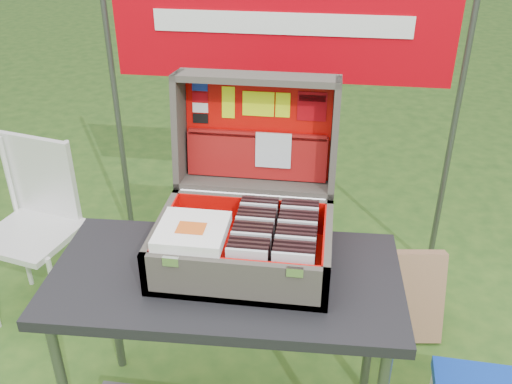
# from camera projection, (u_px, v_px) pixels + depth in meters

# --- Properties ---
(table) EXTENTS (1.20, 0.63, 0.73)m
(table) POSITION_uv_depth(u_px,v_px,m) (228.00, 354.00, 2.09)
(table) COLOR black
(table) RESTS_ON ground
(table_top) EXTENTS (1.20, 0.63, 0.04)m
(table_top) POSITION_uv_depth(u_px,v_px,m) (225.00, 278.00, 1.92)
(table_top) COLOR black
(table_top) RESTS_ON ground
(table_leg_bl) EXTENTS (0.04, 0.04, 0.69)m
(table_leg_bl) POSITION_uv_depth(u_px,v_px,m) (113.00, 303.00, 2.36)
(table_leg_bl) COLOR #59595B
(table_leg_bl) RESTS_ON ground
(table_leg_br) EXTENTS (0.04, 0.04, 0.69)m
(table_leg_br) POSITION_uv_depth(u_px,v_px,m) (371.00, 328.00, 2.23)
(table_leg_br) COLOR #59595B
(table_leg_br) RESTS_ON ground
(suitcase) EXTENTS (0.58, 0.58, 0.56)m
(suitcase) POSITION_uv_depth(u_px,v_px,m) (245.00, 184.00, 1.86)
(suitcase) COLOR #4D483F
(suitcase) RESTS_ON table
(suitcase_base_bottom) EXTENTS (0.58, 0.42, 0.02)m
(suitcase_base_bottom) POSITION_uv_depth(u_px,v_px,m) (243.00, 262.00, 1.94)
(suitcase_base_bottom) COLOR #4D483F
(suitcase_base_bottom) RESTS_ON table_top
(suitcase_base_wall_front) EXTENTS (0.58, 0.02, 0.16)m
(suitcase_base_wall_front) POSITION_uv_depth(u_px,v_px,m) (233.00, 282.00, 1.74)
(suitcase_base_wall_front) COLOR #4D483F
(suitcase_base_wall_front) RESTS_ON table_top
(suitcase_base_wall_back) EXTENTS (0.58, 0.02, 0.16)m
(suitcase_base_wall_back) POSITION_uv_depth(u_px,v_px,m) (252.00, 215.00, 2.08)
(suitcase_base_wall_back) COLOR #4D483F
(suitcase_base_wall_back) RESTS_ON table_top
(suitcase_base_wall_left) EXTENTS (0.02, 0.42, 0.16)m
(suitcase_base_wall_left) POSITION_uv_depth(u_px,v_px,m) (162.00, 239.00, 1.94)
(suitcase_base_wall_left) COLOR #4D483F
(suitcase_base_wall_left) RESTS_ON table_top
(suitcase_base_wall_right) EXTENTS (0.02, 0.42, 0.16)m
(suitcase_base_wall_right) POSITION_uv_depth(u_px,v_px,m) (327.00, 253.00, 1.88)
(suitcase_base_wall_right) COLOR #4D483F
(suitcase_base_wall_right) RESTS_ON table_top
(suitcase_liner_floor) EXTENTS (0.54, 0.37, 0.01)m
(suitcase_liner_floor) POSITION_uv_depth(u_px,v_px,m) (243.00, 259.00, 1.94)
(suitcase_liner_floor) COLOR #EA0002
(suitcase_liner_floor) RESTS_ON suitcase_base_bottom
(suitcase_latch_left) EXTENTS (0.05, 0.01, 0.03)m
(suitcase_latch_left) POSITION_uv_depth(u_px,v_px,m) (171.00, 261.00, 1.72)
(suitcase_latch_left) COLOR silver
(suitcase_latch_left) RESTS_ON suitcase_base_wall_front
(suitcase_latch_right) EXTENTS (0.05, 0.01, 0.03)m
(suitcase_latch_right) POSITION_uv_depth(u_px,v_px,m) (295.00, 272.00, 1.67)
(suitcase_latch_right) COLOR silver
(suitcase_latch_right) RESTS_ON suitcase_base_wall_front
(suitcase_hinge) EXTENTS (0.53, 0.02, 0.02)m
(suitcase_hinge) POSITION_uv_depth(u_px,v_px,m) (252.00, 195.00, 2.05)
(suitcase_hinge) COLOR silver
(suitcase_hinge) RESTS_ON suitcase_base_wall_back
(suitcase_lid_back) EXTENTS (0.58, 0.08, 0.42)m
(suitcase_lid_back) POSITION_uv_depth(u_px,v_px,m) (259.00, 128.00, 2.11)
(suitcase_lid_back) COLOR #4D483F
(suitcase_lid_back) RESTS_ON suitcase_base_wall_back
(suitcase_lid_rim_far) EXTENTS (0.58, 0.16, 0.04)m
(suitcase_lid_rim_far) POSITION_uv_depth(u_px,v_px,m) (257.00, 78.00, 1.97)
(suitcase_lid_rim_far) COLOR #4D483F
(suitcase_lid_rim_far) RESTS_ON suitcase_lid_back
(suitcase_lid_rim_near) EXTENTS (0.58, 0.16, 0.04)m
(suitcase_lid_rim_near) POSITION_uv_depth(u_px,v_px,m) (255.00, 184.00, 2.12)
(suitcase_lid_rim_near) COLOR #4D483F
(suitcase_lid_rim_near) RESTS_ON suitcase_lid_back
(suitcase_lid_rim_left) EXTENTS (0.02, 0.21, 0.43)m
(suitcase_lid_rim_left) POSITION_uv_depth(u_px,v_px,m) (180.00, 129.00, 2.08)
(suitcase_lid_rim_left) COLOR #4D483F
(suitcase_lid_rim_left) RESTS_ON suitcase_lid_back
(suitcase_lid_rim_right) EXTENTS (0.02, 0.21, 0.43)m
(suitcase_lid_rim_right) POSITION_uv_depth(u_px,v_px,m) (335.00, 138.00, 2.01)
(suitcase_lid_rim_right) COLOR #4D483F
(suitcase_lid_rim_right) RESTS_ON suitcase_lid_back
(suitcase_lid_liner) EXTENTS (0.53, 0.05, 0.37)m
(suitcase_lid_liner) POSITION_uv_depth(u_px,v_px,m) (258.00, 129.00, 2.09)
(suitcase_lid_liner) COLOR #EA0002
(suitcase_lid_liner) RESTS_ON suitcase_lid_back
(suitcase_liner_wall_front) EXTENTS (0.54, 0.01, 0.13)m
(suitcase_liner_wall_front) POSITION_uv_depth(u_px,v_px,m) (234.00, 277.00, 1.75)
(suitcase_liner_wall_front) COLOR #EA0002
(suitcase_liner_wall_front) RESTS_ON suitcase_base_bottom
(suitcase_liner_wall_back) EXTENTS (0.54, 0.01, 0.13)m
(suitcase_liner_wall_back) POSITION_uv_depth(u_px,v_px,m) (251.00, 215.00, 2.06)
(suitcase_liner_wall_back) COLOR #EA0002
(suitcase_liner_wall_back) RESTS_ON suitcase_base_bottom
(suitcase_liner_wall_left) EXTENTS (0.01, 0.37, 0.13)m
(suitcase_liner_wall_left) POSITION_uv_depth(u_px,v_px,m) (166.00, 237.00, 1.94)
(suitcase_liner_wall_left) COLOR #EA0002
(suitcase_liner_wall_left) RESTS_ON suitcase_base_bottom
(suitcase_liner_wall_right) EXTENTS (0.01, 0.37, 0.13)m
(suitcase_liner_wall_right) POSITION_uv_depth(u_px,v_px,m) (323.00, 249.00, 1.87)
(suitcase_liner_wall_right) COLOR #EA0002
(suitcase_liner_wall_right) RESTS_ON suitcase_base_bottom
(suitcase_lid_pocket) EXTENTS (0.52, 0.05, 0.17)m
(suitcase_lid_pocket) POSITION_uv_depth(u_px,v_px,m) (257.00, 156.00, 2.11)
(suitcase_lid_pocket) COLOR maroon
(suitcase_lid_pocket) RESTS_ON suitcase_lid_liner
(suitcase_pocket_edge) EXTENTS (0.51, 0.02, 0.02)m
(suitcase_pocket_edge) POSITION_uv_depth(u_px,v_px,m) (257.00, 135.00, 2.08)
(suitcase_pocket_edge) COLOR maroon
(suitcase_pocket_edge) RESTS_ON suitcase_lid_pocket
(suitcase_pocket_cd) EXTENTS (0.13, 0.03, 0.13)m
(suitcase_pocket_cd) POSITION_uv_depth(u_px,v_px,m) (273.00, 150.00, 2.08)
(suitcase_pocket_cd) COLOR silver
(suitcase_pocket_cd) RESTS_ON suitcase_lid_pocket
(lid_sticker_cc_a) EXTENTS (0.06, 0.01, 0.04)m
(lid_sticker_cc_a) POSITION_uv_depth(u_px,v_px,m) (200.00, 86.00, 2.06)
(lid_sticker_cc_a) COLOR #1933B2
(lid_sticker_cc_a) RESTS_ON suitcase_lid_liner
(lid_sticker_cc_b) EXTENTS (0.06, 0.01, 0.04)m
(lid_sticker_cc_b) POSITION_uv_depth(u_px,v_px,m) (200.00, 97.00, 2.07)
(lid_sticker_cc_b) COLOR #AA040C
(lid_sticker_cc_b) RESTS_ON suitcase_lid_liner
(lid_sticker_cc_c) EXTENTS (0.06, 0.01, 0.04)m
(lid_sticker_cc_c) POSITION_uv_depth(u_px,v_px,m) (200.00, 108.00, 2.09)
(lid_sticker_cc_c) COLOR white
(lid_sticker_cc_c) RESTS_ON suitcase_lid_liner
(lid_sticker_cc_d) EXTENTS (0.06, 0.01, 0.04)m
(lid_sticker_cc_d) POSITION_uv_depth(u_px,v_px,m) (201.00, 118.00, 2.10)
(lid_sticker_cc_d) COLOR black
(lid_sticker_cc_d) RESTS_ON suitcase_lid_liner
(lid_card_neon_tall) EXTENTS (0.05, 0.02, 0.11)m
(lid_card_neon_tall) POSITION_uv_depth(u_px,v_px,m) (228.00, 102.00, 2.06)
(lid_card_neon_tall) COLOR #DCFD0F
(lid_card_neon_tall) RESTS_ON suitcase_lid_liner
(lid_card_neon_main) EXTENTS (0.11, 0.01, 0.09)m
(lid_card_neon_main) POSITION_uv_depth(u_px,v_px,m) (258.00, 104.00, 2.05)
(lid_card_neon_main) COLOR #DCFD0F
(lid_card_neon_main) RESTS_ON suitcase_lid_liner
(lid_card_neon_small) EXTENTS (0.05, 0.01, 0.09)m
(lid_card_neon_small) POSITION_uv_depth(u_px,v_px,m) (283.00, 105.00, 2.04)
(lid_card_neon_small) COLOR #DCFD0F
(lid_card_neon_small) RESTS_ON suitcase_lid_liner
(lid_sticker_band) EXTENTS (0.10, 0.02, 0.10)m
(lid_sticker_band) POSITION_uv_depth(u_px,v_px,m) (312.00, 107.00, 2.03)
(lid_sticker_band) COLOR #AA040C
(lid_sticker_band) RESTS_ON suitcase_lid_liner
(lid_sticker_band_bar) EXTENTS (0.09, 0.01, 0.02)m
(lid_sticker_band_bar) POSITION_uv_depth(u_px,v_px,m) (312.00, 98.00, 2.02)
(lid_sticker_band_bar) COLOR black
(lid_sticker_band_bar) RESTS_ON suitcase_lid_liner
(cd_left_0) EXTENTS (0.13, 0.01, 0.15)m
(cd_left_0) POSITION_uv_depth(u_px,v_px,m) (247.00, 270.00, 1.75)
(cd_left_0) COLOR silver
(cd_left_0) RESTS_ON suitcase_liner_floor
(cd_left_1) EXTENTS (0.13, 0.01, 0.15)m
(cd_left_1) POSITION_uv_depth(u_px,v_px,m) (248.00, 265.00, 1.77)
(cd_left_1) COLOR black
(cd_left_1) RESTS_ON suitcase_liner_floor
(cd_left_2) EXTENTS (0.13, 0.01, 0.15)m
(cd_left_2) POSITION_uv_depth(u_px,v_px,m) (249.00, 261.00, 1.79)
(cd_left_2) COLOR black
(cd_left_2) RESTS_ON suitcase_liner_floor
(cd_left_3) EXTENTS (0.13, 0.01, 0.15)m
(cd_left_3) POSITION_uv_depth(u_px,v_px,m) (250.00, 257.00, 1.81)
(cd_left_3) COLOR black
(cd_left_3) RESTS_ON suitcase_liner_floor
(cd_left_4) EXTENTS (0.13, 0.01, 0.15)m
(cd_left_4) POSITION_uv_depth(u_px,v_px,m) (251.00, 253.00, 1.83)
(cd_left_4) COLOR silver
(cd_left_4) RESTS_ON suitcase_liner_floor
(cd_left_5) EXTENTS (0.13, 0.01, 0.15)m
(cd_left_5) POSITION_uv_depth(u_px,v_px,m) (252.00, 248.00, 1.85)
(cd_left_5) COLOR black
(cd_left_5) RESTS_ON suitcase_liner_floor
(cd_left_6) EXTENTS (0.13, 0.01, 0.15)m
(cd_left_6) POSITION_uv_depth(u_px,v_px,m) (253.00, 244.00, 1.87)
(cd_left_6) COLOR black
(cd_left_6) RESTS_ON suitcase_liner_floor
(cd_left_7) EXTENTS (0.13, 0.01, 0.15)m
(cd_left_7) POSITION_uv_depth(u_px,v_px,m) (254.00, 241.00, 1.89)
(cd_left_7) COLOR black
(cd_left_7) RESTS_ON suitcase_liner_floor
(cd_left_8) EXTENTS (0.13, 0.01, 0.15)m
(cd_left_8) POSITION_uv_depth(u_px,v_px,m) (255.00, 237.00, 1.91)
(cd_left_8) COLOR silver
(cd_left_8) RESTS_ON suitcase_liner_floor
(cd_left_9) EXTENTS (0.13, 0.01, 0.15)m
(cd_left_9) POSITION_uv_depth(u_px,v_px,m) (256.00, 233.00, 1.93)
(cd_left_9) COLOR black
(cd_left_9) RESTS_ON suitcase_liner_floor
(cd_left_10) EXTENTS (0.13, 0.01, 0.15)m
(cd_left_10) POSITION_uv_depth(u_px,v_px,m) (257.00, 229.00, 1.95)
(cd_left_10) COLOR black
(cd_left_10) RESTS_ON suitcase_liner_floor
(cd_left_11) EXTENTS (0.13, 0.01, 0.15)m
(cd_left_11) POSITION_uv_depth(u_px,v_px,m) (258.00, 226.00, 1.97)
(cd_left_11) COLOR black
(cd_left_11) RESTS_ON suitcase_liner_floor
(cd_left_12) EXTENTS (0.13, 0.01, 0.15)m
(cd_left_12) POSITION_uv_depth(u_px,v_px,m) (259.00, 222.00, 1.99)
(cd_left_12) COLOR silver
(cd_left_12) RESTS_ON suitcase_liner_floor
(cd_left_13) EXTENTS (0.13, 0.01, 0.15)m
(cd_left_13) POSITION_uv_depth(u_px,v_px,m) (259.00, 219.00, 2.01)
(cd_left_13) COLOR black
(cd_left_13) RESTS_ON suitcase_liner_floor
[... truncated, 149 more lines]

